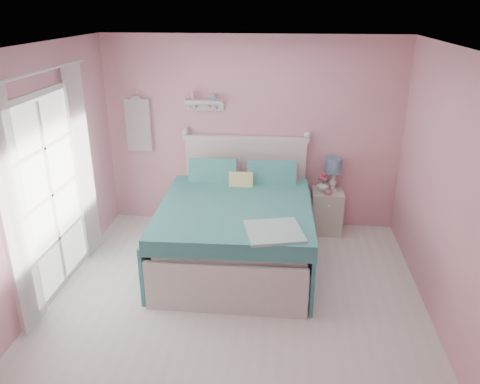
% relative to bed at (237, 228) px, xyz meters
% --- Properties ---
extents(floor, '(4.50, 4.50, 0.00)m').
position_rel_bed_xyz_m(floor, '(0.08, -1.14, -0.42)').
color(floor, silver).
rests_on(floor, ground).
extents(room_shell, '(4.50, 4.50, 4.50)m').
position_rel_bed_xyz_m(room_shell, '(0.08, -1.14, 1.16)').
color(room_shell, pink).
rests_on(room_shell, floor).
extents(bed, '(1.79, 2.24, 1.28)m').
position_rel_bed_xyz_m(bed, '(0.00, 0.00, 0.00)').
color(bed, silver).
rests_on(bed, floor).
extents(nightstand, '(0.42, 0.41, 0.60)m').
position_rel_bed_xyz_m(nightstand, '(1.14, 0.88, -0.12)').
color(nightstand, beige).
rests_on(nightstand, floor).
extents(table_lamp, '(0.23, 0.23, 0.45)m').
position_rel_bed_xyz_m(table_lamp, '(1.19, 0.95, 0.49)').
color(table_lamp, white).
rests_on(table_lamp, nightstand).
extents(vase, '(0.17, 0.17, 0.17)m').
position_rel_bed_xyz_m(vase, '(1.06, 0.88, 0.26)').
color(vase, silver).
rests_on(vase, nightstand).
extents(teacup, '(0.13, 0.13, 0.08)m').
position_rel_bed_xyz_m(teacup, '(1.13, 0.76, 0.22)').
color(teacup, '#BD7E8C').
rests_on(teacup, nightstand).
extents(roses, '(0.14, 0.11, 0.12)m').
position_rel_bed_xyz_m(roses, '(1.06, 0.87, 0.38)').
color(roses, '#C34267').
rests_on(roses, vase).
extents(wall_shelf, '(0.50, 0.15, 0.25)m').
position_rel_bed_xyz_m(wall_shelf, '(-0.55, 1.05, 1.31)').
color(wall_shelf, silver).
rests_on(wall_shelf, room_shell).
extents(hanging_dress, '(0.34, 0.03, 0.72)m').
position_rel_bed_xyz_m(hanging_dress, '(-1.48, 1.04, 0.98)').
color(hanging_dress, white).
rests_on(hanging_dress, room_shell).
extents(french_door, '(0.04, 1.32, 2.16)m').
position_rel_bed_xyz_m(french_door, '(-1.90, -0.74, 0.65)').
color(french_door, silver).
rests_on(french_door, floor).
extents(curtain_near, '(0.04, 0.40, 2.32)m').
position_rel_bed_xyz_m(curtain_near, '(-1.84, -1.48, 0.76)').
color(curtain_near, white).
rests_on(curtain_near, floor).
extents(curtain_far, '(0.04, 0.40, 2.32)m').
position_rel_bed_xyz_m(curtain_far, '(-1.84, 0.00, 0.76)').
color(curtain_far, white).
rests_on(curtain_far, floor).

